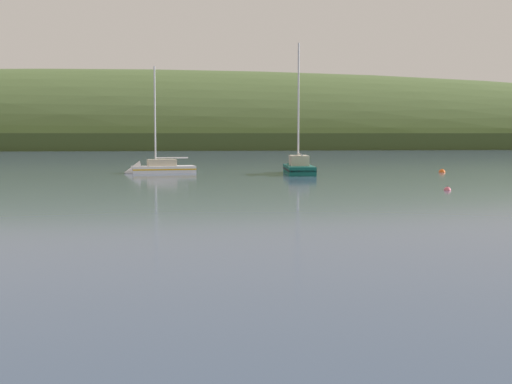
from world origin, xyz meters
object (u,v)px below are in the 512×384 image
object	(u,v)px
sailboat_midwater_white	(155,170)
mooring_buoy_off_fishing_boat	(442,172)
sailboat_near_mooring	(298,170)
mooring_buoy_midchannel	(447,190)

from	to	relation	value
sailboat_midwater_white	mooring_buoy_off_fishing_boat	distance (m)	30.50
sailboat_midwater_white	mooring_buoy_off_fishing_boat	xyz separation A→B (m)	(30.49, -0.23, -0.26)
sailboat_near_mooring	mooring_buoy_off_fishing_boat	bearing A→B (deg)	-84.34
sailboat_near_mooring	mooring_buoy_midchannel	size ratio (longest dim) A/B	24.27
mooring_buoy_off_fishing_boat	mooring_buoy_midchannel	bearing A→B (deg)	-106.65
mooring_buoy_midchannel	mooring_buoy_off_fishing_boat	world-z (taller)	mooring_buoy_off_fishing_boat
sailboat_midwater_white	mooring_buoy_midchannel	distance (m)	33.05
sailboat_near_mooring	mooring_buoy_off_fishing_boat	world-z (taller)	sailboat_near_mooring
mooring_buoy_midchannel	mooring_buoy_off_fishing_boat	distance (m)	23.84
sailboat_midwater_white	mooring_buoy_off_fishing_boat	size ratio (longest dim) A/B	15.68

